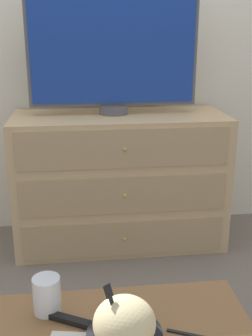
# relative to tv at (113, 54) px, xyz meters

# --- Properties ---
(ground_plane) EXTENTS (12.00, 12.00, 0.00)m
(ground_plane) POSITION_rel_tv_xyz_m (-0.08, 0.25, -1.18)
(ground_plane) COLOR #70665B
(wall_back) EXTENTS (12.00, 0.05, 2.60)m
(wall_back) POSITION_rel_tv_xyz_m (-0.08, 0.27, 0.12)
(wall_back) COLOR silver
(wall_back) RESTS_ON ground_plane
(dresser) EXTENTS (1.29, 0.53, 0.83)m
(dresser) POSITION_rel_tv_xyz_m (0.03, -0.04, -0.76)
(dresser) COLOR tan
(dresser) RESTS_ON ground_plane
(tv) EXTENTS (0.99, 0.17, 0.68)m
(tv) POSITION_rel_tv_xyz_m (0.00, 0.00, 0.00)
(tv) COLOR #515156
(tv) RESTS_ON dresser
(takeout_bowl) EXTENTS (0.21, 0.21, 0.19)m
(takeout_bowl) POSITION_rel_tv_xyz_m (-0.11, -1.56, -0.64)
(takeout_bowl) COLOR black
(takeout_bowl) RESTS_ON coffee_table
(drink_cup) EXTENTS (0.09, 0.09, 0.12)m
(drink_cup) POSITION_rel_tv_xyz_m (-0.34, -1.38, -0.65)
(drink_cup) COLOR white
(drink_cup) RESTS_ON coffee_table
(knife) EXTENTS (0.16, 0.08, 0.01)m
(knife) POSITION_rel_tv_xyz_m (0.09, -1.55, -0.70)
(knife) COLOR black
(knife) RESTS_ON coffee_table
(remote_control) EXTENTS (0.13, 0.08, 0.02)m
(remote_control) POSITION_rel_tv_xyz_m (-0.27, -1.44, -0.69)
(remote_control) COLOR black
(remote_control) RESTS_ON coffee_table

